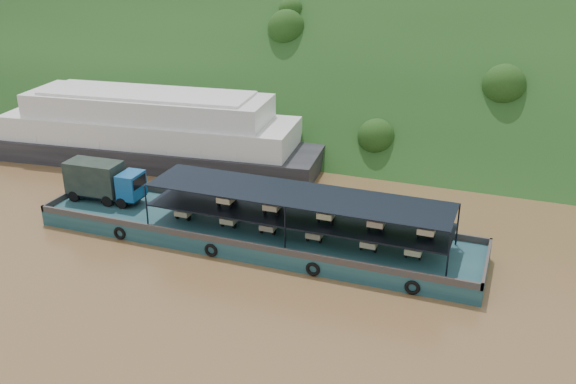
% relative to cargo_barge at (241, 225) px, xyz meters
% --- Properties ---
extents(ground, '(160.00, 160.00, 0.00)m').
position_rel_cargo_barge_xyz_m(ground, '(4.78, 0.05, -1.13)').
color(ground, brown).
rests_on(ground, ground).
extents(hillside, '(140.00, 39.60, 39.60)m').
position_rel_cargo_barge_xyz_m(hillside, '(4.78, 36.05, -1.13)').
color(hillside, black).
rests_on(hillside, ground).
extents(cargo_barge, '(35.00, 7.18, 4.58)m').
position_rel_cargo_barge_xyz_m(cargo_barge, '(0.00, 0.00, 0.00)').
color(cargo_barge, '#12333F').
rests_on(cargo_barge, ground).
extents(passenger_ferry, '(36.70, 12.80, 7.28)m').
position_rel_cargo_barge_xyz_m(passenger_ferry, '(-16.51, 13.48, 2.02)').
color(passenger_ferry, black).
rests_on(passenger_ferry, ground).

